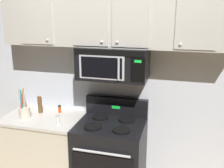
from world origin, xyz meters
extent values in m
cube|color=silver|center=(0.00, 0.79, 1.35)|extent=(5.20, 0.10, 2.70)
cube|color=black|center=(0.00, 0.42, 0.45)|extent=(0.76, 0.64, 0.90)
cylinder|color=#B7BABF|center=(0.00, 0.06, 0.74)|extent=(0.61, 0.03, 0.03)
cube|color=black|center=(0.00, 0.70, 1.01)|extent=(0.76, 0.07, 0.22)
cube|color=#19D83F|center=(0.00, 0.67, 1.01)|extent=(0.10, 0.00, 0.04)
cylinder|color=black|center=(-0.16, 0.28, 0.91)|extent=(0.19, 0.19, 0.02)
cylinder|color=black|center=(0.16, 0.28, 0.91)|extent=(0.19, 0.19, 0.02)
cylinder|color=black|center=(-0.16, 0.56, 0.91)|extent=(0.19, 0.19, 0.02)
cylinder|color=black|center=(0.16, 0.56, 0.91)|extent=(0.19, 0.19, 0.02)
cube|color=black|center=(0.00, 0.54, 1.57)|extent=(0.76, 0.39, 0.35)
cube|color=black|center=(0.00, 0.35, 1.72)|extent=(0.73, 0.01, 0.06)
cube|color=#B7BABF|center=(-0.07, 0.35, 1.56)|extent=(0.49, 0.01, 0.25)
cube|color=black|center=(-0.08, 0.34, 1.56)|extent=(0.44, 0.01, 0.22)
cube|color=black|center=(0.30, 0.35, 1.56)|extent=(0.14, 0.01, 0.25)
cube|color=#19D83F|center=(0.30, 0.34, 1.65)|extent=(0.07, 0.00, 0.03)
cylinder|color=#B7BABF|center=(0.11, 0.32, 1.56)|extent=(0.02, 0.02, 0.23)
cube|color=#BCB7AD|center=(0.00, 0.57, 2.02)|extent=(2.50, 0.33, 0.55)
cube|color=#BCB7AD|center=(-0.83, 0.40, 2.02)|extent=(0.38, 0.01, 0.51)
sphere|color=#B7BABF|center=(-0.70, 0.39, 1.82)|extent=(0.03, 0.03, 0.03)
cube|color=#BCB7AD|center=(-0.21, 0.40, 2.02)|extent=(0.38, 0.01, 0.51)
sphere|color=#B7BABF|center=(-0.08, 0.39, 1.82)|extent=(0.03, 0.03, 0.03)
cube|color=#BCB7AD|center=(0.21, 0.40, 2.02)|extent=(0.38, 0.01, 0.51)
sphere|color=#B7BABF|center=(0.08, 0.39, 1.82)|extent=(0.03, 0.03, 0.03)
cube|color=#BCB7AD|center=(0.83, 0.40, 2.02)|extent=(0.38, 0.01, 0.51)
sphere|color=#B7BABF|center=(0.70, 0.39, 1.82)|extent=(0.03, 0.03, 0.03)
cube|color=beige|center=(-0.84, 0.43, 0.43)|extent=(0.90, 0.62, 0.86)
cube|color=beige|center=(-0.84, 0.43, 0.88)|extent=(0.93, 0.65, 0.03)
cylinder|color=beige|center=(-1.03, 0.33, 0.97)|extent=(0.13, 0.13, 0.13)
cylinder|color=black|center=(-1.05, 0.33, 1.08)|extent=(0.05, 0.07, 0.22)
cylinder|color=teal|center=(-1.04, 0.31, 1.11)|extent=(0.05, 0.06, 0.27)
cylinder|color=olive|center=(-1.01, 0.34, 1.11)|extent=(0.04, 0.04, 0.27)
cylinder|color=red|center=(-1.04, 0.31, 1.11)|extent=(0.03, 0.09, 0.28)
cylinder|color=tan|center=(-1.03, 0.33, 1.12)|extent=(0.05, 0.03, 0.31)
cylinder|color=silver|center=(-1.02, 0.33, 1.09)|extent=(0.07, 0.07, 0.24)
cylinder|color=#BCBCC1|center=(-1.06, 0.32, 1.12)|extent=(0.03, 0.06, 0.29)
cylinder|color=white|center=(-0.57, 0.26, 0.95)|extent=(0.04, 0.04, 0.10)
cylinder|color=#B7BABF|center=(-0.57, 0.26, 1.01)|extent=(0.03, 0.03, 0.02)
cylinder|color=brown|center=(-0.94, 0.53, 1.00)|extent=(0.05, 0.05, 0.21)
cylinder|color=#C64C19|center=(-0.70, 0.59, 0.94)|extent=(0.04, 0.04, 0.08)
cylinder|color=black|center=(-0.70, 0.59, 0.99)|extent=(0.04, 0.04, 0.02)
camera|label=1|loc=(0.73, -2.19, 2.14)|focal=42.22mm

